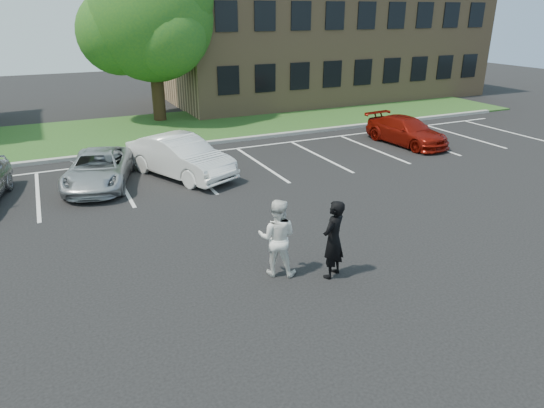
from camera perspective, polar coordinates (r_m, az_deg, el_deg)
The scene contains 11 objects.
ground_plane at distance 12.22m, azimuth 2.02°, elevation -7.03°, with size 90.00×90.00×0.00m, color black.
curb at distance 22.81m, azimuth -11.95°, elevation 6.56°, with size 40.00×0.30×0.15m, color gray.
grass_strip at distance 26.62m, azimuth -14.07°, elevation 8.47°, with size 44.00×8.00×0.08m, color #2C4818.
stall_lines at distance 20.38m, azimuth -6.01°, elevation 4.90°, with size 34.00×5.36×0.01m.
office_building at distance 36.79m, azimuth 6.11°, elevation 19.00°, with size 22.40×10.40×8.30m.
tree at distance 28.40m, azimuth -13.82°, elevation 20.14°, with size 7.80×7.20×8.80m.
man_black_suit at distance 11.35m, azimuth 7.23°, elevation -4.15°, with size 0.70×0.46×1.92m, color black.
man_white_shirt at distance 11.37m, azimuth 0.61°, elevation -3.97°, with size 0.92×0.72×1.90m, color white.
car_silver_minivan at distance 18.49m, azimuth -19.72°, elevation 3.93°, with size 2.04×4.43×1.23m, color #AFB3B7.
car_white_sedan at distance 18.66m, azimuth -10.73°, elevation 5.49°, with size 1.63×4.68×1.54m, color white.
car_red_compact at distance 23.85m, azimuth 15.54°, elevation 8.27°, with size 1.76×4.33×1.26m, color maroon.
Camera 1 is at (-4.95, -9.49, 5.90)m, focal length 32.00 mm.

